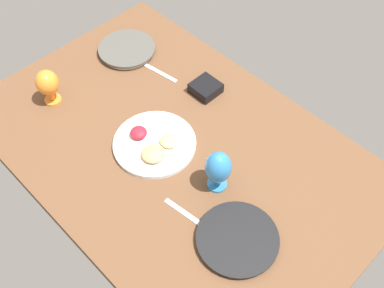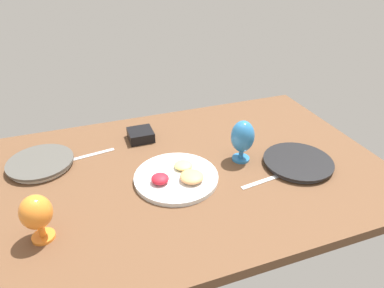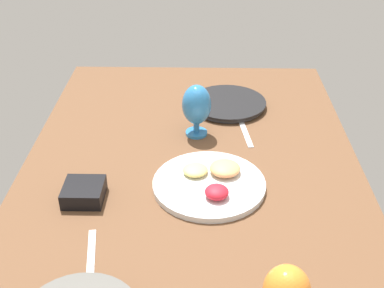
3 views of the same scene
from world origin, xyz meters
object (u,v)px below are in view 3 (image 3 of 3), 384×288
at_px(hurricane_glass_blue, 197,106).
at_px(square_bowl_black, 84,191).
at_px(dinner_plate_left, 228,104).
at_px(fruit_platter, 210,182).

relative_size(hurricane_glass_blue, square_bowl_black, 1.63).
xyz_separation_m(dinner_plate_left, fruit_platter, (0.50, -0.07, 0.00)).
relative_size(dinner_plate_left, fruit_platter, 0.87).
bearing_deg(dinner_plate_left, hurricane_glass_blue, -29.27).
relative_size(fruit_platter, square_bowl_black, 2.94).
xyz_separation_m(hurricane_glass_blue, square_bowl_black, (0.36, -0.31, -0.08)).
bearing_deg(fruit_platter, dinner_plate_left, 172.08).
bearing_deg(dinner_plate_left, square_bowl_black, -36.77).
height_order(hurricane_glass_blue, square_bowl_black, hurricane_glass_blue).
bearing_deg(fruit_platter, hurricane_glass_blue, -171.36).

